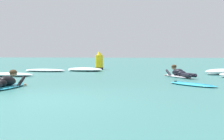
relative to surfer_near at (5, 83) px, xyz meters
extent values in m
plane|color=#387A75|center=(1.74, 7.95, -0.14)|extent=(120.00, 120.00, 0.00)
ellipsoid|color=#2DB2D1|center=(-0.01, 0.12, -0.11)|extent=(0.69, 2.04, 0.07)
ellipsoid|color=#2DB2D1|center=(-0.08, 1.07, -0.10)|extent=(0.21, 0.21, 0.06)
ellipsoid|color=black|center=(-0.01, 0.17, 0.06)|extent=(0.45, 0.76, 0.35)
ellipsoid|color=black|center=(0.02, -0.25, 0.03)|extent=(0.36, 0.30, 0.20)
cylinder|color=black|center=(-0.26, 0.55, -0.02)|extent=(0.13, 0.59, 0.34)
sphere|color=tan|center=(-0.29, 0.93, -0.12)|extent=(0.09, 0.09, 0.09)
cylinder|color=black|center=(0.18, 0.56, -0.02)|extent=(0.13, 0.59, 0.34)
sphere|color=tan|center=(0.16, 0.92, -0.12)|extent=(0.09, 0.09, 0.09)
sphere|color=tan|center=(-0.04, 0.59, 0.24)|extent=(0.21, 0.21, 0.21)
ellipsoid|color=#47331E|center=(-0.04, 0.57, 0.27)|extent=(0.23, 0.21, 0.16)
ellipsoid|color=silver|center=(4.63, 5.53, -0.11)|extent=(1.35, 2.10, 0.07)
ellipsoid|color=silver|center=(4.23, 6.42, -0.10)|extent=(0.26, 0.26, 0.06)
ellipsoid|color=black|center=(4.61, 5.57, 0.06)|extent=(0.64, 0.77, 0.35)
ellipsoid|color=black|center=(4.76, 5.22, 0.03)|extent=(0.42, 0.39, 0.20)
cylinder|color=black|center=(4.92, 4.68, 0.00)|extent=(0.42, 0.81, 0.14)
ellipsoid|color=black|center=(5.06, 4.30, 0.00)|extent=(0.18, 0.24, 0.08)
cylinder|color=black|center=(5.06, 4.74, 0.00)|extent=(0.50, 0.79, 0.14)
ellipsoid|color=black|center=(5.25, 4.38, 0.00)|extent=(0.18, 0.24, 0.08)
cylinder|color=black|center=(4.25, 5.82, -0.02)|extent=(0.32, 0.56, 0.33)
sphere|color=tan|center=(4.10, 6.16, -0.12)|extent=(0.09, 0.09, 0.09)
cylinder|color=black|center=(4.66, 5.98, -0.02)|extent=(0.32, 0.56, 0.33)
sphere|color=tan|center=(4.52, 6.31, -0.12)|extent=(0.09, 0.09, 0.09)
sphere|color=tan|center=(4.45, 5.93, 0.24)|extent=(0.21, 0.21, 0.21)
ellipsoid|color=#47331E|center=(4.45, 5.91, 0.27)|extent=(0.28, 0.27, 0.16)
ellipsoid|color=#2DB2D1|center=(5.04, 1.90, -0.11)|extent=(1.66, 1.83, 0.07)
cube|color=#1E9EDB|center=(5.04, 1.90, -0.07)|extent=(1.07, 1.27, 0.01)
cone|color=black|center=(4.54, 2.50, -0.14)|extent=(0.14, 0.14, 0.16)
ellipsoid|color=white|center=(-2.25, 4.56, -0.06)|extent=(2.09, 0.82, 0.16)
ellipsoid|color=white|center=(-1.73, 4.69, -0.08)|extent=(0.81, 0.52, 0.11)
ellipsoid|color=white|center=(-2.20, 8.40, -0.07)|extent=(2.29, 1.16, 0.15)
ellipsoid|color=white|center=(-1.64, 8.50, -0.09)|extent=(0.87, 0.61, 0.10)
ellipsoid|color=white|center=(-2.87, 8.37, -0.10)|extent=(0.84, 0.56, 0.08)
ellipsoid|color=white|center=(-0.27, 9.18, -0.04)|extent=(2.18, 1.59, 0.20)
ellipsoid|color=white|center=(0.25, 9.25, -0.07)|extent=(0.84, 0.76, 0.14)
ellipsoid|color=white|center=(-0.87, 9.20, -0.09)|extent=(0.76, 0.65, 0.11)
ellipsoid|color=white|center=(6.55, 7.41, -0.01)|extent=(1.79, 1.45, 0.27)
ellipsoid|color=white|center=(6.15, 7.15, -0.07)|extent=(0.60, 0.53, 0.15)
cylinder|color=yellow|center=(0.02, 11.31, 0.29)|extent=(0.46, 0.46, 0.85)
cone|color=yellow|center=(0.02, 11.31, 0.83)|extent=(0.32, 0.32, 0.24)
cylinder|color=black|center=(0.02, 11.31, -0.08)|extent=(0.48, 0.48, 0.12)
camera|label=1|loc=(4.60, -8.58, 0.81)|focal=55.22mm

